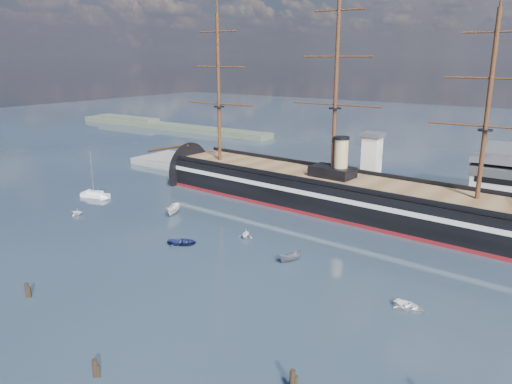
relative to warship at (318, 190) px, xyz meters
The scene contains 14 objects.
ground 20.98m from the warship, 76.24° to the right, with size 600.00×600.00×0.00m, color #212A38.
quay 22.23m from the warship, 47.04° to the left, with size 180.00×18.00×2.00m, color slate.
quay_tower 16.25m from the warship, 58.72° to the left, with size 5.00×5.00×15.00m.
shoreline 153.87m from the warship, 150.82° to the left, with size 120.00×10.00×4.00m.
warship is the anchor object (origin of this frame).
sailboat 56.99m from the warship, 152.47° to the right, with size 7.88×4.46×12.10m.
motorboat_a 34.78m from the warship, 133.02° to the right, with size 7.03×2.58×2.81m, color silver.
motorboat_b 39.11m from the warship, 103.20° to the right, with size 3.57×1.43×1.67m, color navy.
motorboat_c 35.50m from the warship, 69.30° to the right, with size 5.51×2.02×2.20m, color #565A6B.
motorboat_d 28.09m from the warship, 92.26° to the right, with size 5.14×2.23×1.88m, color silver.
motorboat_e 51.96m from the warship, 46.76° to the right, with size 2.98×1.19×1.39m, color white.
motorboat_g 56.56m from the warship, 137.39° to the right, with size 4.70×2.03×1.72m, color white.
piling_near_left 68.64m from the warship, 100.91° to the right, with size 0.64×0.64×2.96m, color black.
piling_near_mid 74.70m from the warship, 81.12° to the right, with size 0.64×0.64×2.87m, color black.
Camera 1 is at (49.93, -43.35, 35.25)m, focal length 35.00 mm.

